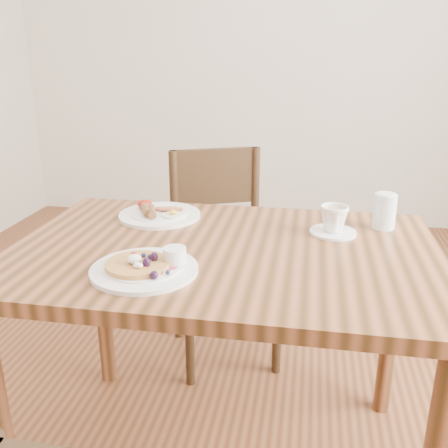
# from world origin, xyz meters

# --- Properties ---
(dining_table) EXTENTS (1.20, 0.80, 0.75)m
(dining_table) POSITION_xyz_m (0.00, 0.00, 0.65)
(dining_table) COLOR brown
(dining_table) RESTS_ON ground
(chair_far) EXTENTS (0.55, 0.55, 0.88)m
(chair_far) POSITION_xyz_m (-0.12, 0.65, 0.49)
(chair_far) COLOR #312012
(chair_far) RESTS_ON ground
(pancake_plate) EXTENTS (0.27, 0.27, 0.06)m
(pancake_plate) POSITION_xyz_m (-0.16, -0.19, 0.76)
(pancake_plate) COLOR white
(pancake_plate) RESTS_ON dining_table
(breakfast_plate) EXTENTS (0.27, 0.27, 0.04)m
(breakfast_plate) POSITION_xyz_m (-0.26, 0.23, 0.76)
(breakfast_plate) COLOR white
(breakfast_plate) RESTS_ON dining_table
(teacup_saucer) EXTENTS (0.14, 0.14, 0.09)m
(teacup_saucer) POSITION_xyz_m (0.31, 0.17, 0.79)
(teacup_saucer) COLOR white
(teacup_saucer) RESTS_ON dining_table
(water_glass) EXTENTS (0.07, 0.07, 0.11)m
(water_glass) POSITION_xyz_m (0.46, 0.25, 0.80)
(water_glass) COLOR silver
(water_glass) RESTS_ON dining_table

